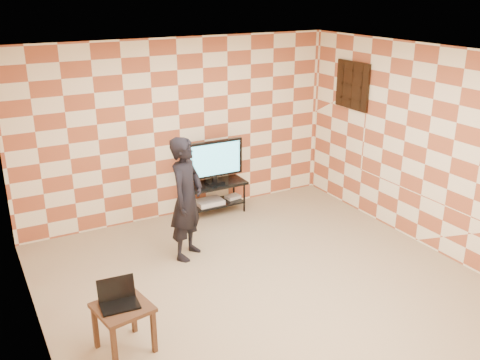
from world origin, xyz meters
The scene contains 14 objects.
floor centered at (0.00, 0.00, 0.00)m, with size 5.00×5.00×0.00m, color tan.
wall_back centered at (0.00, 2.50, 1.35)m, with size 5.00×0.02×2.70m, color #FEF0C6.
wall_front centered at (0.00, -2.50, 1.35)m, with size 5.00×0.02×2.70m, color #FEF0C6.
wall_left centered at (-2.50, 0.00, 1.35)m, with size 0.02×5.00×2.70m, color #FEF0C6.
wall_right centered at (2.50, 0.00, 1.35)m, with size 0.02×5.00×2.70m, color #FEF0C6.
ceiling centered at (0.00, 0.00, 2.70)m, with size 5.00×5.00×0.02m, color white.
wall_art centered at (2.47, 1.55, 1.95)m, with size 0.04×0.72×0.72m.
tv_stand centered at (0.43, 2.22, 0.37)m, with size 0.98×0.44×0.50m.
tv centered at (0.43, 2.22, 0.88)m, with size 0.93×0.18×0.68m.
dvd_player centered at (0.33, 2.21, 0.21)m, with size 0.41×0.30×0.07m, color silver.
game_console centered at (0.76, 2.25, 0.20)m, with size 0.22×0.16×0.05m, color silver.
side_table centered at (-1.82, -0.38, 0.41)m, with size 0.58×0.58×0.50m.
laptop centered at (-1.84, -0.33, 0.55)m, with size 0.38×0.31×0.24m.
person centered at (-0.50, 1.12, 0.81)m, with size 0.59×0.39×1.63m, color black.
Camera 1 is at (-2.92, -4.78, 3.40)m, focal length 40.00 mm.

